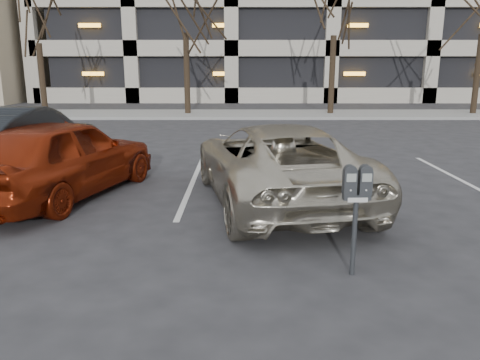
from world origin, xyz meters
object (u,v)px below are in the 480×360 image
suv_silver (276,163)px  car_red (62,157)px  car_dark (13,146)px  parking_meter (357,193)px

suv_silver → car_red: car_red is taller
car_dark → car_red: bearing=151.0°
suv_silver → parking_meter: bearing=91.5°
parking_meter → suv_silver: 3.08m
car_dark → parking_meter: bearing=149.2°
car_red → parking_meter: bearing=159.7°
parking_meter → car_red: car_red is taller
parking_meter → car_dark: car_dark is taller
suv_silver → car_dark: size_ratio=1.10×
suv_silver → car_dark: car_dark is taller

